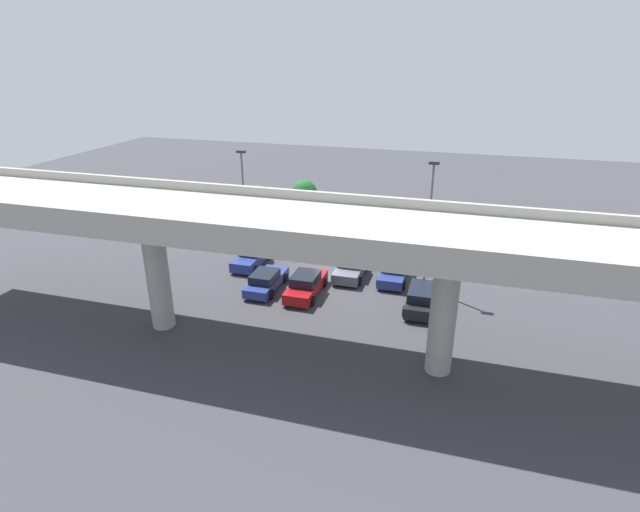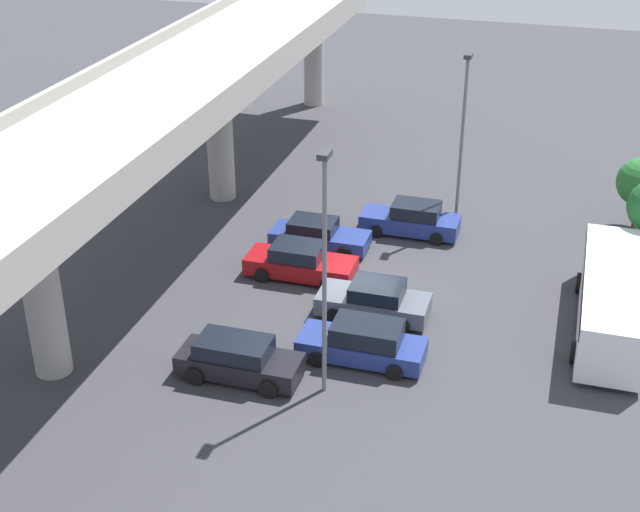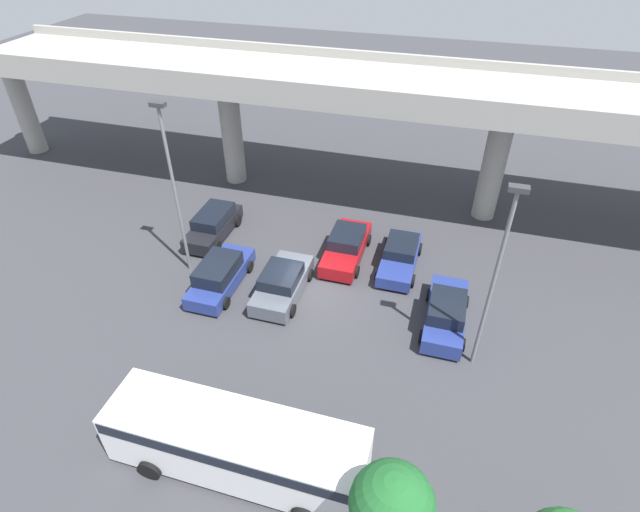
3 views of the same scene
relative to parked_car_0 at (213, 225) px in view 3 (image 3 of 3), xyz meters
The scene contains 12 objects.
ground_plane 7.52m from the parked_car_0, 24.83° to the right, with size 107.78×107.78×0.00m, color #38383D.
highway_overpass 11.39m from the parked_car_0, 44.95° to the left, with size 51.67×7.11×8.40m.
parked_car_0 is the anchor object (origin of this frame).
parked_car_1 4.78m from the parked_car_0, 59.95° to the right, with size 2.08×4.82×1.61m.
parked_car_2 6.80m from the parked_car_0, 33.92° to the right, with size 2.19×4.58×1.54m.
parked_car_3 7.98m from the parked_car_0, ahead, with size 2.12×4.88×1.57m.
parked_car_4 10.96m from the parked_car_0, ahead, with size 2.04×4.65×1.40m.
parked_car_5 14.22m from the parked_car_0, 15.20° to the right, with size 2.02×4.77×1.61m.
shuttle_bus 15.01m from the parked_car_0, 60.74° to the right, with size 9.07×2.72×2.48m.
lamp_post_near_aisle 5.59m from the parked_car_0, 88.03° to the right, with size 0.70×0.35×9.19m.
lamp_post_mid_lot 16.71m from the parked_car_0, 20.66° to the right, with size 0.70×0.35×8.71m.
tree_front_centre 19.58m from the parked_car_0, 48.66° to the right, with size 2.41×2.41×4.42m.
Camera 3 is at (6.06, -18.50, 16.85)m, focal length 28.00 mm.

